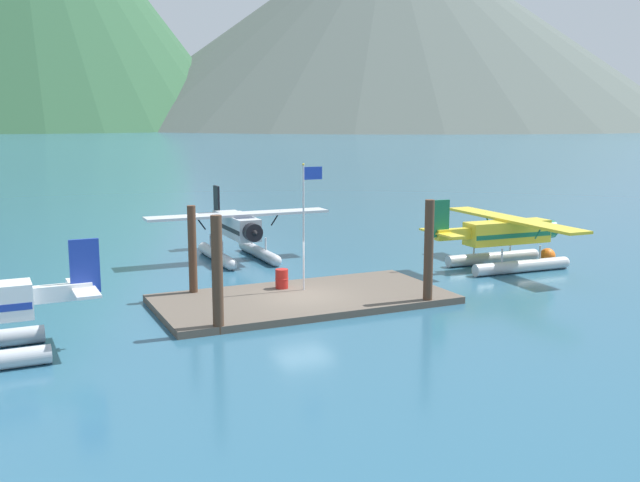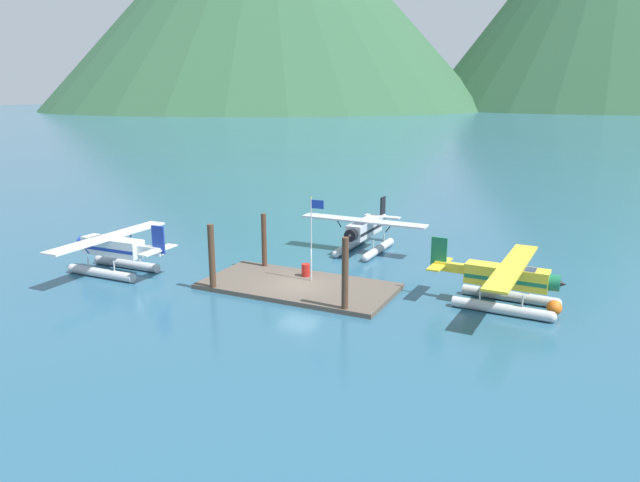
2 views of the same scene
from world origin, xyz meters
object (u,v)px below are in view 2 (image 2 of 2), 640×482
fuel_drum (306,270)px  seaplane_white_port_aft (113,251)px  seaplane_yellow_stbd_fwd (507,282)px  mooring_buoy (554,308)px  flagpole (313,229)px  seaplane_silver_bow_centre (364,233)px

fuel_drum → seaplane_white_port_aft: bearing=-161.8°
fuel_drum → seaplane_yellow_stbd_fwd: (13.15, 0.52, 0.84)m
mooring_buoy → flagpole: bearing=-175.5°
fuel_drum → mooring_buoy: fuel_drum is taller
flagpole → seaplane_white_port_aft: (-14.10, -3.61, -2.28)m
seaplane_silver_bow_centre → seaplane_white_port_aft: same height
fuel_drum → flagpole: bearing=-37.9°
mooring_buoy → seaplane_yellow_stbd_fwd: seaplane_yellow_stbd_fwd is taller
flagpole → seaplane_white_port_aft: flagpole is taller
seaplane_yellow_stbd_fwd → seaplane_silver_bow_centre: bearing=146.1°
seaplane_yellow_stbd_fwd → seaplane_white_port_aft: bearing=-169.6°
fuel_drum → seaplane_white_port_aft: seaplane_white_port_aft is taller
seaplane_silver_bow_centre → seaplane_white_port_aft: size_ratio=1.00×
mooring_buoy → seaplane_white_port_aft: 29.52m
seaplane_yellow_stbd_fwd → seaplane_silver_bow_centre: size_ratio=1.00×
flagpole → seaplane_silver_bow_centre: (-0.07, 9.49, -2.28)m
mooring_buoy → fuel_drum: bearing=-178.3°
flagpole → fuel_drum: size_ratio=6.46×
flagpole → mooring_buoy: flagpole is taller
mooring_buoy → seaplane_silver_bow_centre: 17.24m
seaplane_yellow_stbd_fwd → mooring_buoy: bearing=-1.0°
mooring_buoy → seaplane_white_port_aft: seaplane_white_port_aft is taller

